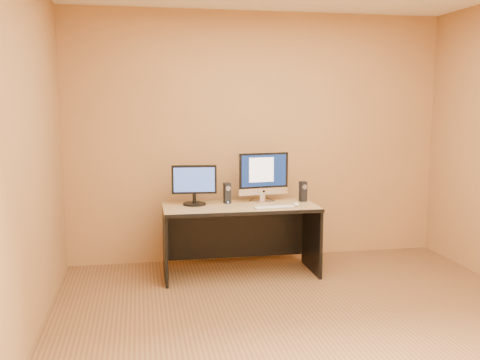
# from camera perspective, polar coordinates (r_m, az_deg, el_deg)

# --- Properties ---
(floor) EXTENTS (4.00, 4.00, 0.00)m
(floor) POSITION_cam_1_polar(r_m,az_deg,el_deg) (4.09, 8.22, -15.83)
(floor) COLOR brown
(floor) RESTS_ON ground
(walls) EXTENTS (4.00, 4.00, 2.60)m
(walls) POSITION_cam_1_polar(r_m,az_deg,el_deg) (3.76, 8.63, 2.61)
(walls) COLOR #A57542
(walls) RESTS_ON ground
(desk) EXTENTS (1.48, 0.66, 0.68)m
(desk) POSITION_cam_1_polar(r_m,az_deg,el_deg) (5.22, 0.03, -6.44)
(desk) COLOR tan
(desk) RESTS_ON ground
(imac) EXTENTS (0.55, 0.26, 0.51)m
(imac) POSITION_cam_1_polar(r_m,az_deg,el_deg) (5.32, 2.59, 0.36)
(imac) COLOR silver
(imac) RESTS_ON desk
(second_monitor) EXTENTS (0.46, 0.26, 0.39)m
(second_monitor) POSITION_cam_1_polar(r_m,az_deg,el_deg) (5.17, -4.90, -0.55)
(second_monitor) COLOR black
(second_monitor) RESTS_ON desk
(speaker_left) EXTENTS (0.07, 0.07, 0.20)m
(speaker_left) POSITION_cam_1_polar(r_m,az_deg,el_deg) (5.26, -1.38, -1.40)
(speaker_left) COLOR black
(speaker_left) RESTS_ON desk
(speaker_right) EXTENTS (0.07, 0.08, 0.20)m
(speaker_right) POSITION_cam_1_polar(r_m,az_deg,el_deg) (5.39, 6.74, -1.22)
(speaker_right) COLOR black
(speaker_right) RESTS_ON desk
(keyboard) EXTENTS (0.40, 0.14, 0.02)m
(keyboard) POSITION_cam_1_polar(r_m,az_deg,el_deg) (5.03, 3.72, -2.92)
(keyboard) COLOR silver
(keyboard) RESTS_ON desk
(mouse) EXTENTS (0.07, 0.10, 0.03)m
(mouse) POSITION_cam_1_polar(r_m,az_deg,el_deg) (5.17, 6.02, -2.57)
(mouse) COLOR white
(mouse) RESTS_ON desk
(cable_a) EXTENTS (0.05, 0.20, 0.01)m
(cable_a) POSITION_cam_1_polar(r_m,az_deg,el_deg) (5.49, 3.19, -2.03)
(cable_a) COLOR black
(cable_a) RESTS_ON desk
(cable_b) EXTENTS (0.07, 0.16, 0.01)m
(cable_b) POSITION_cam_1_polar(r_m,az_deg,el_deg) (5.45, 1.23, -2.11)
(cable_b) COLOR black
(cable_b) RESTS_ON desk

